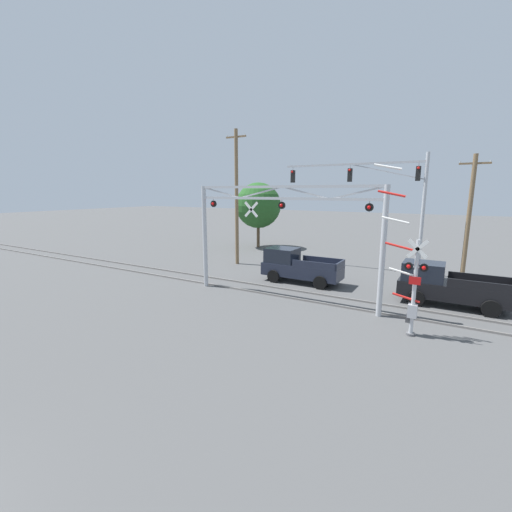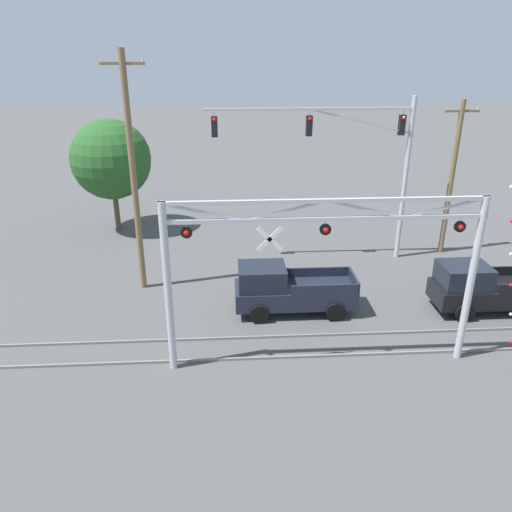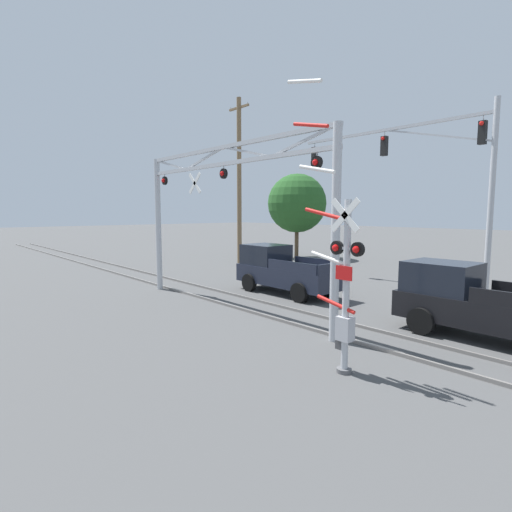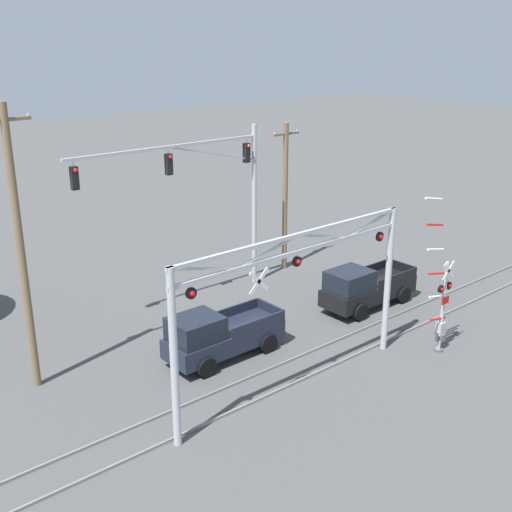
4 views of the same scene
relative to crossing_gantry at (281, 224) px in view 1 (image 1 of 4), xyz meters
The scene contains 10 objects.
rail_track_near 4.11m from the crossing_gantry, 87.55° to the left, with size 80.00×0.08×0.10m, color gray.
rail_track_far 4.45m from the crossing_gantry, 89.60° to the left, with size 80.00×0.08×0.10m, color gray.
crossing_gantry is the anchor object (origin of this frame).
crossing_signal_mast 7.16m from the crossing_gantry, 14.01° to the right, with size 2.33×0.35×7.01m.
traffic_signal_span 10.32m from the crossing_gantry, 69.27° to the left, with size 10.36×0.39×8.46m.
pickup_truck_lead 4.97m from the crossing_gantry, 100.23° to the left, with size 5.15×2.08×2.18m.
pickup_truck_following 9.15m from the crossing_gantry, 23.36° to the left, with size 5.24×2.08×2.18m.
utility_pole_left 9.90m from the crossing_gantry, 137.54° to the left, with size 1.80×0.28×10.63m.
utility_pole_right 13.37m from the crossing_gantry, 49.01° to the left, with size 1.80×0.28×8.25m.
background_tree_beyond_span 17.91m from the crossing_gantry, 123.91° to the left, with size 4.74×4.74×6.81m.
Camera 1 is at (8.05, 0.02, 5.90)m, focal length 24.00 mm.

